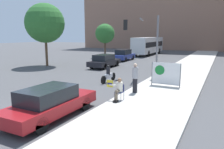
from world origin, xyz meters
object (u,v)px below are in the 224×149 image
object	(u,v)px
car_on_road_nearest	(104,61)
car_on_road_midblock	(124,55)
jogger_on_sidewalk	(135,78)
protest_banner	(166,74)
traffic_light_pole	(144,36)
parked_car_curbside	(50,102)
motorcycle_on_road	(108,75)
seated_protester	(118,89)
street_tree_near_curb	(45,23)
city_bus_on_road	(148,45)
street_tree_midblock	(105,34)

from	to	relation	value
car_on_road_nearest	car_on_road_midblock	xyz separation A→B (m)	(-0.86, 7.07, 0.04)
jogger_on_sidewalk	protest_banner	xyz separation A→B (m)	(1.20, 2.52, -0.06)
protest_banner	traffic_light_pole	bearing A→B (deg)	131.20
jogger_on_sidewalk	car_on_road_nearest	xyz separation A→B (m)	(-7.02, 8.89, -0.32)
parked_car_curbside	motorcycle_on_road	distance (m)	7.62
seated_protester	street_tree_near_curb	size ratio (longest dim) A/B	0.17
car_on_road_nearest	motorcycle_on_road	size ratio (longest dim) A/B	2.08
city_bus_on_road	street_tree_near_curb	bearing A→B (deg)	-107.22
car_on_road_midblock	motorcycle_on_road	bearing A→B (deg)	-70.48
jogger_on_sidewalk	city_bus_on_road	size ratio (longest dim) A/B	0.16
parked_car_curbside	car_on_road_nearest	bearing A→B (deg)	110.11
street_tree_near_curb	seated_protester	bearing A→B (deg)	-33.56
car_on_road_midblock	city_bus_on_road	distance (m)	10.19
car_on_road_midblock	street_tree_midblock	world-z (taller)	street_tree_midblock
seated_protester	traffic_light_pole	size ratio (longest dim) A/B	0.24
seated_protester	parked_car_curbside	size ratio (longest dim) A/B	0.26
jogger_on_sidewalk	street_tree_near_curb	world-z (taller)	street_tree_near_curb
jogger_on_sidewalk	street_tree_midblock	xyz separation A→B (m)	(-12.06, 18.19, 2.69)
street_tree_near_curb	parked_car_curbside	bearing A→B (deg)	-46.08
protest_banner	car_on_road_midblock	size ratio (longest dim) A/B	0.46
traffic_light_pole	car_on_road_midblock	distance (m)	12.67
seated_protester	city_bus_on_road	distance (m)	28.95
jogger_on_sidewalk	parked_car_curbside	xyz separation A→B (m)	(-1.90, -5.11, -0.35)
car_on_road_nearest	street_tree_near_curb	distance (m)	7.93
car_on_road_midblock	parked_car_curbside	bearing A→B (deg)	-74.15
jogger_on_sidewalk	city_bus_on_road	xyz separation A→B (m)	(-7.61, 26.10, 0.75)
jogger_on_sidewalk	car_on_road_nearest	world-z (taller)	jogger_on_sidewalk
car_on_road_midblock	city_bus_on_road	xyz separation A→B (m)	(0.27, 10.14, 1.03)
traffic_light_pole	city_bus_on_road	distance (m)	21.65
car_on_road_nearest	car_on_road_midblock	world-z (taller)	car_on_road_midblock
street_tree_near_curb	street_tree_midblock	size ratio (longest dim) A/B	1.34
city_bus_on_road	street_tree_midblock	distance (m)	9.28
motorcycle_on_road	street_tree_near_curb	size ratio (longest dim) A/B	0.31
jogger_on_sidewalk	car_on_road_nearest	bearing A→B (deg)	-31.06
parked_car_curbside	car_on_road_midblock	world-z (taller)	car_on_road_midblock
motorcycle_on_road	street_tree_near_curb	bearing A→B (deg)	156.46
seated_protester	car_on_road_nearest	distance (m)	12.75
city_bus_on_road	street_tree_midblock	size ratio (longest dim) A/B	2.06
protest_banner	street_tree_near_curb	world-z (taller)	street_tree_near_curb
seated_protester	car_on_road_midblock	world-z (taller)	car_on_road_midblock
traffic_light_pole	street_tree_midblock	xyz separation A→B (m)	(-10.70, 12.75, 0.25)
protest_banner	car_on_road_nearest	size ratio (longest dim) A/B	0.43
car_on_road_midblock	motorcycle_on_road	size ratio (longest dim) A/B	1.96
traffic_light_pole	street_tree_near_curb	bearing A→B (deg)	172.83
jogger_on_sidewalk	protest_banner	world-z (taller)	jogger_on_sidewalk
jogger_on_sidewalk	protest_banner	bearing A→B (deg)	-94.78
protest_banner	traffic_light_pole	xyz separation A→B (m)	(-2.56, 2.92, 2.50)
car_on_road_nearest	street_tree_near_curb	bearing A→B (deg)	-163.62
motorcycle_on_road	street_tree_midblock	bearing A→B (deg)	119.66
parked_car_curbside	car_on_road_midblock	size ratio (longest dim) A/B	1.07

